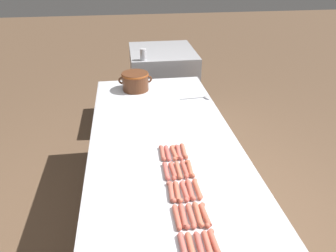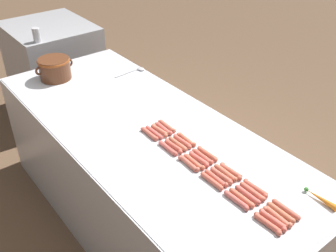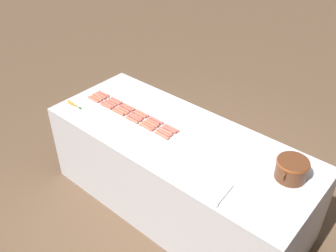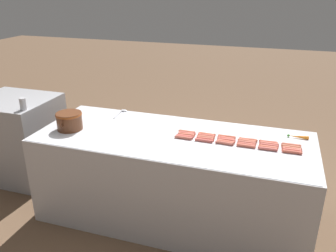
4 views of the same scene
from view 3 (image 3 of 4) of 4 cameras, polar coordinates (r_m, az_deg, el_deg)
name	(u,v)px [view 3 (image 3 of 4)]	position (r m, az deg, el deg)	size (l,w,h in m)	color
ground_plane	(177,203)	(3.81, 1.41, -11.79)	(20.00, 20.00, 0.00)	brown
griddle_counter	(178,172)	(3.51, 1.51, -7.05)	(0.99, 2.48, 0.86)	#BCBCC1
hot_dog_0	(104,94)	(3.86, -9.86, 4.88)	(0.03, 0.16, 0.03)	#CC5A47
hot_dog_1	(117,100)	(3.73, -7.91, 3.94)	(0.03, 0.16, 0.03)	#C55B51
hot_dog_2	(129,107)	(3.62, -6.05, 2.99)	(0.03, 0.16, 0.03)	#CA5C48
hot_dog_3	(142,113)	(3.51, -3.99, 1.96)	(0.03, 0.16, 0.03)	#C15E4D
hot_dog_4	(156,120)	(3.40, -1.78, 0.89)	(0.03, 0.16, 0.03)	#CE5B50
hot_dog_5	(172,128)	(3.30, 0.57, -0.31)	(0.03, 0.16, 0.03)	#BF5C4B
hot_dog_6	(101,95)	(3.84, -10.27, 4.66)	(0.03, 0.16, 0.03)	#CC5E4F
hot_dog_7	(114,101)	(3.71, -8.34, 3.75)	(0.03, 0.16, 0.03)	#CD664C
hot_dog_8	(126,108)	(3.60, -6.44, 2.75)	(0.03, 0.16, 0.03)	#C35B4B
hot_dog_9	(139,115)	(3.49, -4.43, 1.77)	(0.03, 0.16, 0.03)	#CC634C
hot_dog_10	(153,122)	(3.38, -2.29, 0.64)	(0.03, 0.16, 0.03)	#C15949
hot_dog_11	(169,129)	(3.28, 0.13, -0.54)	(0.03, 0.16, 0.03)	#CA5950
hot_dog_12	(99,96)	(3.82, -10.61, 4.48)	(0.04, 0.16, 0.03)	#C8674F
hot_dog_13	(111,103)	(3.70, -8.80, 3.53)	(0.03, 0.16, 0.03)	#C15A4F
hot_dog_14	(123,109)	(3.58, -6.85, 2.54)	(0.03, 0.16, 0.03)	#C0614F
hot_dog_15	(137,116)	(3.47, -4.86, 1.50)	(0.03, 0.16, 0.03)	#CD5D50
hot_dog_16	(151,124)	(3.36, -2.62, 0.37)	(0.03, 0.16, 0.03)	#C1674E
hot_dog_17	(166,131)	(3.26, -0.34, -0.82)	(0.04, 0.16, 0.03)	#C5664E
hot_dog_18	(96,98)	(3.80, -10.94, 4.23)	(0.03, 0.16, 0.03)	#BF674A
hot_dog_19	(108,104)	(3.68, -9.20, 3.30)	(0.03, 0.16, 0.03)	#CA6451
hot_dog_20	(121,111)	(3.56, -7.20, 2.29)	(0.03, 0.16, 0.03)	#C9684E
hot_dog_21	(135,118)	(3.45, -5.15, 1.25)	(0.03, 0.16, 0.03)	#C35A4A
hot_dog_22	(148,125)	(3.34, -3.02, 0.09)	(0.03, 0.16, 0.03)	#C55B4C
hot_dog_23	(164,133)	(3.24, -0.68, -1.06)	(0.03, 0.16, 0.03)	#C85B50
hot_dog_24	(93,99)	(3.78, -11.37, 4.03)	(0.03, 0.16, 0.03)	#C6604B
hot_dog_25	(106,106)	(3.66, -9.49, 3.07)	(0.03, 0.16, 0.03)	#C45A47
hot_dog_26	(118,112)	(3.55, -7.66, 2.12)	(0.04, 0.16, 0.03)	#C45D47
hot_dog_27	(132,120)	(3.42, -5.59, 0.96)	(0.03, 0.16, 0.03)	#CD624A
hot_dog_28	(146,127)	(3.32, -3.36, -0.16)	(0.03, 0.16, 0.03)	#CA6348
hot_dog_29	(162,135)	(3.22, -0.96, -1.41)	(0.03, 0.16, 0.03)	#C1664F
bean_pot	(292,168)	(2.92, 18.47, -6.16)	(0.30, 0.24, 0.16)	#562D19
serving_spoon	(218,201)	(2.68, 7.66, -11.29)	(0.27, 0.07, 0.02)	#B7B7BC
carrot	(75,105)	(3.73, -14.14, 3.16)	(0.03, 0.18, 0.03)	orange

